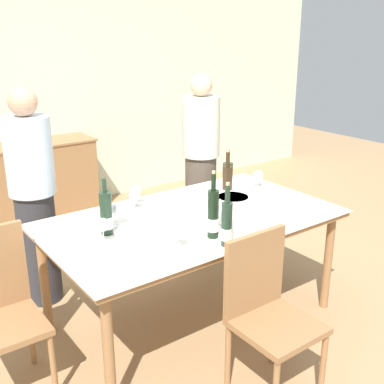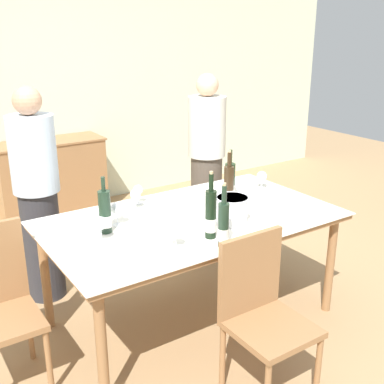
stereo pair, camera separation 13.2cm
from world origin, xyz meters
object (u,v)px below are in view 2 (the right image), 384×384
wine_bottle_1 (230,183)px  person_guest_left (207,166)px  chair_near_front (261,307)px  wine_bottle_2 (229,187)px  dining_table (192,226)px  wine_glass_2 (101,224)px  wine_bottle_0 (223,225)px  wine_bottle_4 (211,215)px  wine_glass_0 (135,195)px  wine_glass_3 (262,177)px  sideboard_cabinet (51,179)px  wine_glass_1 (176,233)px  person_host (38,198)px  wine_bottle_3 (105,213)px  wine_glass_5 (117,209)px  wine_glass_4 (138,190)px  ice_bucket (232,209)px

wine_bottle_1 → person_guest_left: 0.82m
chair_near_front → wine_bottle_2: bearing=63.8°
dining_table → wine_bottle_2: (0.34, 0.04, 0.20)m
wine_bottle_1 → wine_glass_2: wine_bottle_1 is taller
wine_bottle_0 → wine_bottle_4: size_ratio=0.92×
wine_glass_0 → wine_glass_3: bearing=-7.9°
wine_glass_2 → wine_glass_3: size_ratio=1.09×
wine_bottle_2 → wine_bottle_4: bearing=-138.9°
wine_bottle_2 → wine_bottle_4: 0.56m
sideboard_cabinet → wine_bottle_2: (0.50, -2.44, 0.49)m
wine_glass_1 → wine_glass_2: (-0.32, 0.32, 0.02)m
person_host → wine_bottle_0: bearing=-63.9°
wine_glass_0 → wine_glass_1: (-0.10, -0.68, -0.01)m
wine_bottle_3 → wine_glass_5: (0.11, 0.06, -0.02)m
wine_bottle_1 → wine_glass_3: bearing=9.5°
wine_bottle_0 → wine_glass_5: wine_bottle_0 is taller
sideboard_cabinet → wine_glass_3: wine_glass_3 is taller
dining_table → wine_glass_5: wine_glass_5 is taller
person_host → person_guest_left: (1.51, 0.01, 0.00)m
wine_bottle_0 → wine_glass_3: wine_bottle_0 is taller
wine_glass_2 → wine_glass_4: size_ratio=1.10×
wine_glass_2 → chair_near_front: (0.58, -0.78, -0.36)m
wine_bottle_0 → wine_glass_4: (-0.08, 0.90, -0.03)m
sideboard_cabinet → ice_bucket: size_ratio=5.45×
wine_bottle_2 → wine_glass_2: 0.99m
wine_glass_1 → person_host: size_ratio=0.09×
wine_glass_0 → person_guest_left: (0.99, 0.54, -0.07)m
sideboard_cabinet → chair_near_front: bearing=-88.3°
wine_glass_4 → wine_glass_2: bearing=-137.2°
person_guest_left → chair_near_front: bearing=-116.1°
wine_bottle_3 → wine_glass_0: 0.42m
wine_glass_3 → person_host: bearing=156.3°
wine_bottle_4 → chair_near_front: wine_bottle_4 is taller
wine_glass_1 → wine_glass_2: bearing=134.7°
wine_glass_0 → chair_near_front: size_ratio=0.16×
wine_glass_3 → wine_glass_2: bearing=-171.6°
wine_bottle_2 → dining_table: bearing=-173.2°
dining_table → wine_glass_0: (-0.24, 0.35, 0.17)m
wine_bottle_0 → person_host: 1.51m
wine_glass_5 → ice_bucket: bearing=-30.9°
sideboard_cabinet → wine_bottle_0: bearing=-88.6°
wine_bottle_2 → wine_glass_5: bearing=171.9°
wine_bottle_0 → person_guest_left: (0.85, 1.36, -0.10)m
wine_bottle_2 → wine_glass_5: 0.81m
wine_glass_0 → wine_glass_2: wine_glass_2 is taller
wine_glass_0 → chair_near_front: 1.20m
wine_bottle_0 → wine_glass_4: size_ratio=2.75×
person_host → wine_bottle_4: bearing=-61.0°
wine_glass_3 → sideboard_cabinet: bearing=112.9°
dining_table → wine_bottle_0: size_ratio=5.07×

